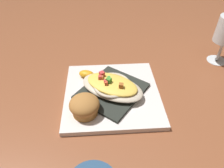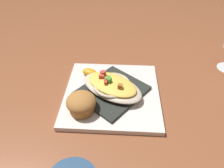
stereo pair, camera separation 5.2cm
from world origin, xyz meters
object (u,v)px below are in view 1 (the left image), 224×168
at_px(gratin_dish, 112,86).
at_px(orange_garnish, 88,75).
at_px(square_plate, 112,94).
at_px(muffin, 85,106).

height_order(gratin_dish, orange_garnish, gratin_dish).
distance_m(gratin_dish, orange_garnish, 0.10).
xyz_separation_m(square_plate, gratin_dish, (0.00, 0.00, 0.03)).
bearing_deg(orange_garnish, gratin_dish, -143.79).
bearing_deg(muffin, orange_garnish, -9.69).
xyz_separation_m(square_plate, orange_garnish, (0.08, 0.06, 0.02)).
bearing_deg(square_plate, muffin, 126.49).
bearing_deg(orange_garnish, muffin, 170.31).
relative_size(square_plate, gratin_dish, 1.30).
relative_size(square_plate, muffin, 3.51).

